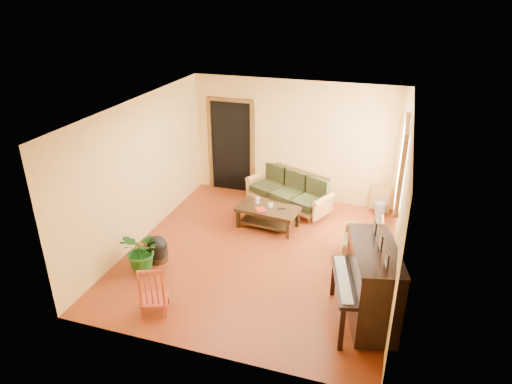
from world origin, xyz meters
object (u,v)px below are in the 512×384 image
(footstool, at_px, (157,251))
(red_chair, at_px, (154,288))
(armchair, at_px, (361,241))
(piano, at_px, (371,286))
(coffee_table, at_px, (268,217))
(sofa, at_px, (288,190))
(potted_plant, at_px, (142,251))
(ceramic_crock, at_px, (380,209))

(footstool, height_order, red_chair, red_chair)
(armchair, xyz_separation_m, piano, (0.28, -1.56, 0.22))
(armchair, relative_size, footstool, 2.07)
(footstool, distance_m, red_chair, 1.37)
(coffee_table, xyz_separation_m, red_chair, (-0.85, -2.91, 0.19))
(sofa, bearing_deg, piano, -33.51)
(piano, height_order, potted_plant, piano)
(coffee_table, relative_size, red_chair, 1.46)
(red_chair, bearing_deg, armchair, 19.43)
(armchair, relative_size, ceramic_crock, 2.83)
(coffee_table, bearing_deg, potted_plant, -127.17)
(coffee_table, bearing_deg, footstool, -130.74)
(armchair, xyz_separation_m, red_chair, (-2.69, -2.27, 0.02))
(coffee_table, height_order, ceramic_crock, coffee_table)
(coffee_table, bearing_deg, armchair, -19.13)
(coffee_table, bearing_deg, ceramic_crock, 29.94)
(sofa, bearing_deg, red_chair, -79.72)
(sofa, relative_size, red_chair, 2.33)
(sofa, relative_size, coffee_table, 1.60)
(potted_plant, bearing_deg, coffee_table, 52.83)
(piano, distance_m, ceramic_crock, 3.42)
(sofa, distance_m, armchair, 2.34)
(sofa, height_order, footstool, sofa)
(sofa, height_order, piano, piano)
(coffee_table, distance_m, potted_plant, 2.57)
(sofa, bearing_deg, ceramic_crock, 31.00)
(sofa, relative_size, ceramic_crock, 6.88)
(coffee_table, xyz_separation_m, footstool, (-1.48, -1.72, -0.04))
(red_chair, bearing_deg, piano, -7.25)
(armchair, bearing_deg, footstool, -165.67)
(red_chair, bearing_deg, footstool, 97.05)
(sofa, relative_size, armchair, 2.43)
(footstool, distance_m, potted_plant, 0.39)
(coffee_table, distance_m, armchair, 1.96)
(coffee_table, distance_m, footstool, 2.27)
(coffee_table, relative_size, footstool, 3.15)
(piano, height_order, footstool, piano)
(armchair, xyz_separation_m, ceramic_crock, (0.21, 1.82, -0.25))
(piano, height_order, red_chair, piano)
(potted_plant, bearing_deg, sofa, 60.55)
(coffee_table, height_order, potted_plant, potted_plant)
(armchair, bearing_deg, red_chair, -143.49)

